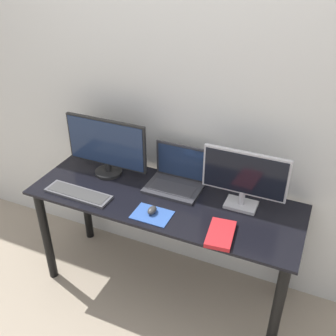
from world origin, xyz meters
TOP-DOWN VIEW (x-y plane):
  - ground_plane at (0.00, 0.00)m, footprint 12.00×12.00m
  - wall_back at (0.00, 0.66)m, footprint 7.00×0.05m
  - desk at (0.00, 0.30)m, footprint 1.69×0.60m
  - monitor_left at (-0.46, 0.42)m, footprint 0.57×0.18m
  - monitor_right at (0.45, 0.42)m, footprint 0.49×0.13m
  - laptop at (0.01, 0.46)m, footprint 0.35×0.25m
  - keyboard at (-0.50, 0.12)m, footprint 0.44×0.14m
  - mousepad at (0.01, 0.12)m, footprint 0.22×0.16m
  - mouse at (-0.00, 0.13)m, footprint 0.05×0.08m
  - book at (0.42, 0.11)m, footprint 0.16×0.25m

SIDE VIEW (x-z plane):
  - ground_plane at x=0.00m, z-range 0.00..0.00m
  - desk at x=0.00m, z-range 0.23..0.99m
  - mousepad at x=0.01m, z-range 0.76..0.77m
  - keyboard at x=-0.50m, z-range 0.76..0.78m
  - book at x=0.42m, z-range 0.76..0.79m
  - mouse at x=0.00m, z-range 0.77..0.81m
  - laptop at x=0.01m, z-range 0.70..0.95m
  - monitor_right at x=0.45m, z-range 0.78..1.15m
  - monitor_left at x=-0.46m, z-range 0.77..1.17m
  - wall_back at x=0.00m, z-range 0.00..2.50m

